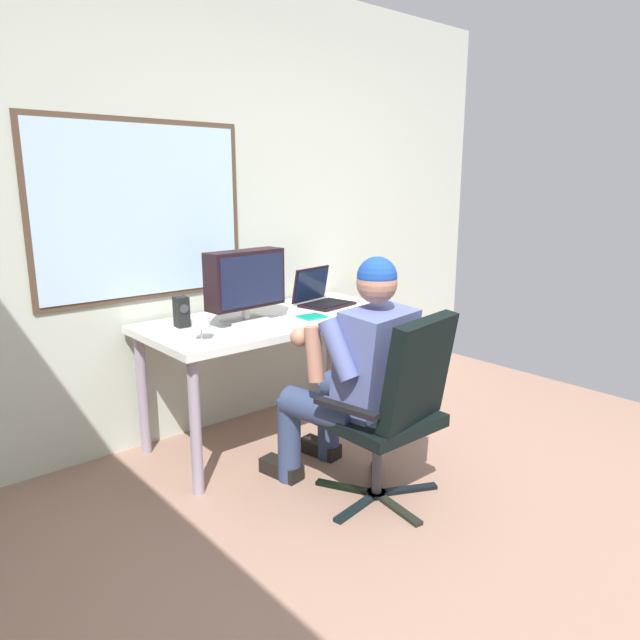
# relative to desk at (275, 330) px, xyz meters

# --- Properties ---
(ground_plane) EXTENTS (4.53, 4.56, 0.02)m
(ground_plane) POSITION_rel_desk_xyz_m (0.00, -1.82, -0.68)
(ground_plane) COLOR #8E6C5A
(wall_rear) EXTENTS (4.53, 0.08, 2.70)m
(wall_rear) POSITION_rel_desk_xyz_m (-0.02, 0.43, 0.68)
(wall_rear) COLOR beige
(wall_rear) RESTS_ON ground
(desk) EXTENTS (1.55, 0.74, 0.75)m
(desk) POSITION_rel_desk_xyz_m (0.00, 0.00, 0.00)
(desk) COLOR gray
(desk) RESTS_ON ground
(office_chair) EXTENTS (0.63, 0.61, 0.94)m
(office_chair) POSITION_rel_desk_xyz_m (-0.03, -1.00, -0.15)
(office_chair) COLOR black
(office_chair) RESTS_ON ground
(person_seated) EXTENTS (0.58, 0.78, 1.19)m
(person_seated) POSITION_rel_desk_xyz_m (-0.07, -0.75, -0.05)
(person_seated) COLOR navy
(person_seated) RESTS_ON ground
(crt_monitor) EXTENTS (0.47, 0.20, 0.40)m
(crt_monitor) POSITION_rel_desk_xyz_m (-0.20, -0.01, 0.32)
(crt_monitor) COLOR beige
(crt_monitor) RESTS_ON desk
(laptop) EXTENTS (0.36, 0.33, 0.24)m
(laptop) POSITION_rel_desk_xyz_m (0.43, 0.09, 0.14)
(laptop) COLOR black
(laptop) RESTS_ON desk
(wine_glass) EXTENTS (0.09, 0.09, 0.13)m
(wine_glass) POSITION_rel_desk_xyz_m (-0.59, -0.19, 0.17)
(wine_glass) COLOR silver
(wine_glass) RESTS_ON desk
(desk_speaker) EXTENTS (0.07, 0.09, 0.17)m
(desk_speaker) POSITION_rel_desk_xyz_m (-0.53, 0.13, 0.16)
(desk_speaker) COLOR black
(desk_speaker) RESTS_ON desk
(cd_case) EXTENTS (0.15, 0.13, 0.01)m
(cd_case) POSITION_rel_desk_xyz_m (0.15, -0.16, 0.09)
(cd_case) COLOR #11A480
(cd_case) RESTS_ON desk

